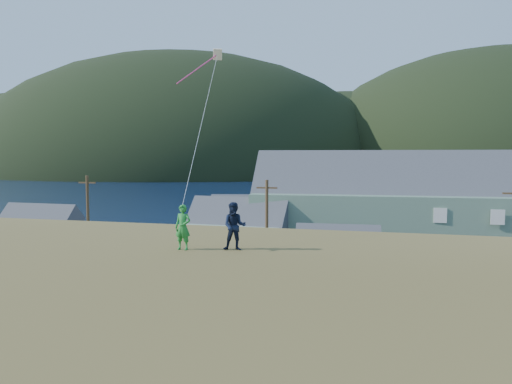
# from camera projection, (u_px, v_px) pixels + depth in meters

# --- Properties ---
(ground) EXTENTS (900.00, 900.00, 0.00)m
(ground) POSITION_uv_depth(u_px,v_px,m) (263.00, 300.00, 36.67)
(ground) COLOR #0A1638
(ground) RESTS_ON ground
(grass_strip) EXTENTS (110.00, 8.00, 0.10)m
(grass_strip) POSITION_uv_depth(u_px,v_px,m) (256.00, 307.00, 34.73)
(grass_strip) COLOR #4C3D19
(grass_strip) RESTS_ON ground
(waterfront_lot) EXTENTS (72.00, 36.00, 0.12)m
(waterfront_lot) POSITION_uv_depth(u_px,v_px,m) (302.00, 255.00, 53.05)
(waterfront_lot) COLOR #28282B
(waterfront_lot) RESTS_ON ground
(wharf) EXTENTS (26.00, 14.00, 0.90)m
(wharf) POSITION_uv_depth(u_px,v_px,m) (288.00, 222.00, 76.73)
(wharf) COLOR gray
(wharf) RESTS_ON ground
(far_shore) EXTENTS (900.00, 320.00, 2.00)m
(far_shore) POSITION_uv_depth(u_px,v_px,m) (375.00, 170.00, 354.73)
(far_shore) COLOR black
(far_shore) RESTS_ON ground
(far_hills) EXTENTS (760.00, 265.00, 143.00)m
(far_hills) POSITION_uv_depth(u_px,v_px,m) (435.00, 171.00, 296.76)
(far_hills) COLOR black
(far_hills) RESTS_ON ground
(lodge) EXTENTS (38.89, 12.86, 13.49)m
(lodge) POSITION_uv_depth(u_px,v_px,m) (435.00, 207.00, 52.47)
(lodge) COLOR slate
(lodge) RESTS_ON waterfront_lot
(shed_teal) EXTENTS (8.70, 6.28, 6.71)m
(shed_teal) POSITION_uv_depth(u_px,v_px,m) (36.00, 233.00, 51.81)
(shed_teal) COLOR #307164
(shed_teal) RESTS_ON waterfront_lot
(shed_palegreen_near) EXTENTS (10.73, 7.12, 7.57)m
(shed_palegreen_near) POSITION_uv_depth(u_px,v_px,m) (237.00, 231.00, 51.28)
(shed_palegreen_near) COLOR gray
(shed_palegreen_near) RESTS_ON waterfront_lot
(shed_white) EXTENTS (7.41, 5.13, 5.68)m
(shed_white) POSITION_uv_depth(u_px,v_px,m) (337.00, 255.00, 42.02)
(shed_white) COLOR beige
(shed_white) RESTS_ON waterfront_lot
(shed_palegreen_far) EXTENTS (11.37, 7.94, 6.97)m
(shed_palegreen_far) POSITION_uv_depth(u_px,v_px,m) (252.00, 220.00, 61.52)
(shed_palegreen_far) COLOR gray
(shed_palegreen_far) RESTS_ON waterfront_lot
(utility_poles) EXTENTS (32.70, 0.24, 8.81)m
(utility_poles) POSITION_uv_depth(u_px,v_px,m) (272.00, 237.00, 37.72)
(utility_poles) COLOR #47331E
(utility_poles) RESTS_ON waterfront_lot
(parked_cars) EXTENTS (20.61, 13.14, 1.57)m
(parked_cars) POSITION_uv_depth(u_px,v_px,m) (216.00, 238.00, 59.29)
(parked_cars) COLOR maroon
(parked_cars) RESTS_ON waterfront_lot
(kite_flyer_green) EXTENTS (0.61, 0.42, 1.62)m
(kite_flyer_green) POSITION_uv_depth(u_px,v_px,m) (183.00, 227.00, 17.73)
(kite_flyer_green) COLOR #248632
(kite_flyer_green) RESTS_ON hillside
(kite_flyer_navy) EXTENTS (0.94, 0.79, 1.70)m
(kite_flyer_navy) POSITION_uv_depth(u_px,v_px,m) (235.00, 226.00, 17.65)
(kite_flyer_navy) COLOR black
(kite_flyer_navy) RESTS_ON hillside
(kite_rig) EXTENTS (1.45, 4.55, 11.14)m
(kite_rig) POSITION_uv_depth(u_px,v_px,m) (214.00, 58.00, 25.50)
(kite_rig) COLOR #F4E4BA
(kite_rig) RESTS_ON ground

